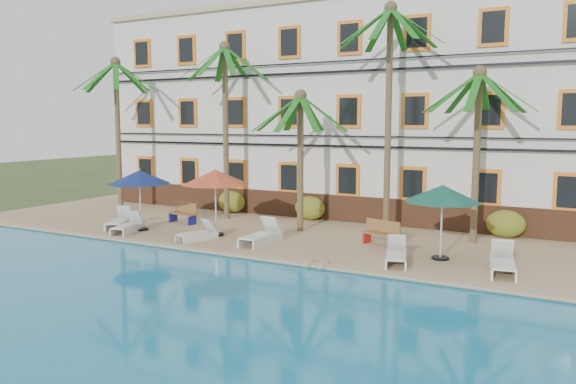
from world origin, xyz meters
The scene contains 25 objects.
ground centered at (0.00, 0.00, 0.00)m, with size 100.00×100.00×0.00m, color #384C23.
pool_deck centered at (0.00, 5.00, 0.12)m, with size 30.00×12.00×0.25m, color tan.
swimming_pool centered at (0.00, -7.00, 0.10)m, with size 26.00×12.00×0.20m, color #167CAC.
pool_coping centered at (0.00, -0.90, 0.28)m, with size 30.00×0.35×0.06m, color tan.
hotel_building centered at (0.00, 9.98, 5.37)m, with size 25.40×6.44×10.22m.
palm_a centered at (-9.83, 4.29, 5.21)m, with size 4.09×4.09×7.73m.
palm_b centered at (-3.89, 5.14, 5.48)m, with size 4.09×4.09×8.20m.
palm_c centered at (0.58, 4.02, 4.09)m, with size 4.09×4.09×5.86m.
palm_d centered at (3.99, 4.95, 6.03)m, with size 4.09×4.09×9.17m.
palm_e centered at (7.39, 5.04, 4.53)m, with size 4.09×4.09×6.58m.
shrub_left centered at (-4.59, 6.60, 0.80)m, with size 1.50×0.90×1.10m, color #215418.
shrub_mid centered at (-0.22, 6.60, 0.80)m, with size 1.50×0.90×1.10m, color #215418.
shrub_right centered at (8.35, 6.60, 0.80)m, with size 1.50×0.90×1.10m, color #215418.
umbrella_blue centered at (-5.40, 0.97, 2.48)m, with size 2.62×2.62×2.61m.
umbrella_red centered at (-1.98, 1.57, 2.59)m, with size 2.74×2.74×2.74m.
umbrella_green centered at (6.91, 1.85, 2.44)m, with size 2.56×2.56×2.56m.
lounger_a centered at (-6.59, 0.98, 0.54)m, with size 1.42×2.00×0.90m.
lounger_b centered at (-5.53, 0.35, 0.52)m, with size 1.06×1.86×0.83m.
lounger_c centered at (-2.09, 0.53, 0.50)m, with size 1.03×1.73×0.77m.
lounger_d centered at (0.44, 1.09, 0.56)m, with size 0.81×2.07×0.97m.
lounger_e centered at (5.78, 0.63, 0.53)m, with size 1.14×1.93×0.86m.
lounger_f centered at (8.96, 1.01, 0.56)m, with size 1.04×2.09×0.94m.
bench_left centered at (-4.89, 3.17, 0.72)m, with size 1.56×0.75×0.93m.
bench_right centered at (4.52, 2.96, 0.72)m, with size 1.57×0.90×0.93m.
pool_ladder centered at (3.74, -1.00, 0.25)m, with size 0.54×0.74×0.74m.
Camera 1 is at (11.04, -16.61, 4.79)m, focal length 35.00 mm.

